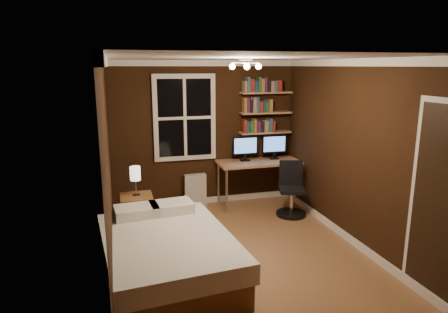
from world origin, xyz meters
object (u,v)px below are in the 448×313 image
object	(u,v)px
monitor_left	(245,149)
office_chair	(291,196)
bed	(167,255)
desk	(265,164)
radiator	(195,190)
monitor_right	(274,147)
desk_lamp	(306,148)
bedside_lamp	(136,181)
nightstand	(137,214)

from	to	relation	value
monitor_left	office_chair	xyz separation A→B (m)	(0.57, -0.71, -0.68)
bed	monitor_left	xyz separation A→B (m)	(1.66, 2.18, 0.72)
desk	monitor_left	xyz separation A→B (m)	(-0.34, 0.08, 0.27)
radiator	monitor_right	world-z (taller)	monitor_right
monitor_left	desk_lamp	bearing A→B (deg)	-14.60
radiator	desk_lamp	xyz separation A→B (m)	(1.89, -0.41, 0.73)
bed	radiator	world-z (taller)	bed
monitor_left	bedside_lamp	bearing A→B (deg)	-157.80
bed	monitor_right	world-z (taller)	monitor_right
desk	desk_lamp	bearing A→B (deg)	-14.96
bedside_lamp	desk	world-z (taller)	bedside_lamp
bed	monitor_left	world-z (taller)	monitor_left
radiator	bedside_lamp	bearing A→B (deg)	-138.72
bedside_lamp	nightstand	bearing A→B (deg)	0.00
monitor_left	office_chair	size ratio (longest dim) A/B	0.51
monitor_right	office_chair	world-z (taller)	monitor_right
monitor_left	office_chair	world-z (taller)	monitor_left
nightstand	monitor_left	distance (m)	2.19
desk	office_chair	distance (m)	0.78
desk	monitor_left	world-z (taller)	monitor_left
bed	desk_lamp	bearing A→B (deg)	29.96
bedside_lamp	monitor_left	distance (m)	2.08
radiator	monitor_left	size ratio (longest dim) A/B	1.25
monitor_right	desk_lamp	xyz separation A→B (m)	(0.49, -0.27, 0.01)
nightstand	bedside_lamp	distance (m)	0.50
nightstand	monitor_left	world-z (taller)	monitor_left
nightstand	office_chair	bearing A→B (deg)	1.34
desk	radiator	bearing A→B (deg)	169.39
bedside_lamp	desk_lamp	size ratio (longest dim) A/B	0.99
bed	nightstand	bearing A→B (deg)	94.94
bed	nightstand	world-z (taller)	bed
desk_lamp	monitor_left	bearing A→B (deg)	165.40
monitor_left	nightstand	bearing A→B (deg)	-157.80
desk_lamp	office_chair	distance (m)	0.93
monitor_right	nightstand	bearing A→B (deg)	-162.33
radiator	office_chair	xyz separation A→B (m)	(1.43, -0.85, 0.04)
bed	monitor_right	distance (m)	3.18
nightstand	office_chair	xyz separation A→B (m)	(2.49, 0.07, 0.04)
nightstand	bedside_lamp	world-z (taller)	bedside_lamp
radiator	desk_lamp	size ratio (longest dim) A/B	1.28
monitor_right	office_chair	size ratio (longest dim) A/B	0.51
bedside_lamp	radiator	bearing A→B (deg)	41.28
radiator	nightstand	bearing A→B (deg)	-138.72
monitor_right	monitor_left	bearing A→B (deg)	180.00
bed	monitor_left	size ratio (longest dim) A/B	4.58
bedside_lamp	monitor_right	world-z (taller)	monitor_right
nightstand	radiator	bearing A→B (deg)	40.95
desk	nightstand	bearing A→B (deg)	-162.74
monitor_right	office_chair	xyz separation A→B (m)	(0.03, -0.71, -0.68)
monitor_right	office_chair	distance (m)	0.98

